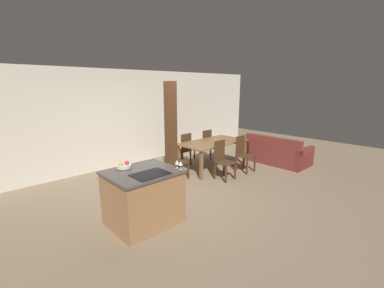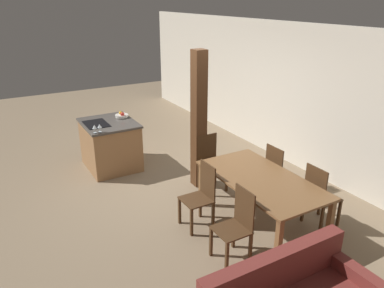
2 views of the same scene
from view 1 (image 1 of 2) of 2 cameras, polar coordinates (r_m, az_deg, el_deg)
ground_plane at (r=5.67m, az=-3.09°, el=-10.68°), size 16.00×16.00×0.00m
wall_back at (r=7.47m, az=-16.47°, el=5.32°), size 11.20×0.08×2.70m
kitchen_island at (r=4.40m, az=-10.76°, el=-11.53°), size 1.11×0.95×0.93m
fruit_bowl at (r=4.41m, az=-14.89°, el=-4.71°), size 0.25×0.25×0.11m
wine_glass_near at (r=4.16m, az=-2.55°, el=-4.34°), size 0.08×0.08×0.14m
wine_glass_middle at (r=4.23m, az=-3.35°, el=-4.07°), size 0.08×0.08×0.14m
dining_table at (r=7.08m, az=4.61°, el=-0.18°), size 1.90×1.01×0.76m
dining_chair_near_left at (r=6.36m, az=6.84°, el=-3.42°), size 0.40×0.40×0.95m
dining_chair_near_right at (r=7.01m, az=11.34°, el=-2.04°), size 0.40×0.40×0.95m
dining_chair_far_left at (r=7.33m, az=-1.86°, el=-1.13°), size 0.40×0.40×0.95m
dining_chair_far_right at (r=7.91m, az=2.78°, el=-0.11°), size 0.40×0.40×0.95m
dining_chair_head_end at (r=6.24m, az=-3.67°, el=-3.67°), size 0.40×0.40×0.95m
couch at (r=8.05m, az=18.48°, el=-2.09°), size 0.95×1.71×0.83m
timber_post at (r=5.87m, az=-4.70°, el=2.19°), size 0.21×0.21×2.36m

